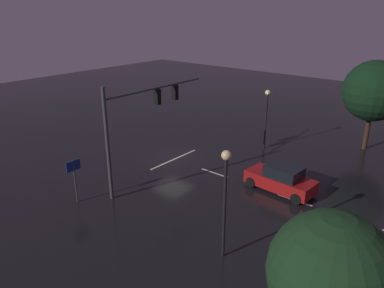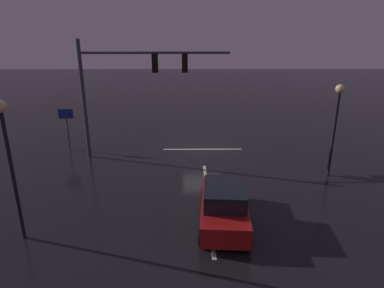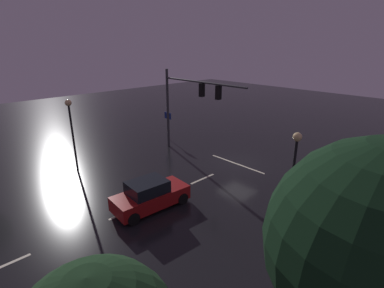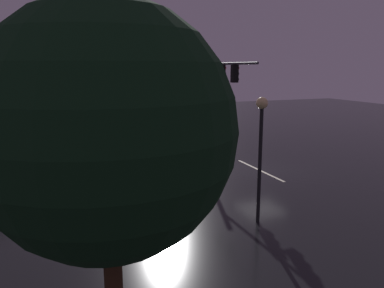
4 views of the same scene
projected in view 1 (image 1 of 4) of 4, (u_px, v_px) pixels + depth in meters
The scene contains 11 objects.
ground_plane at pixel (172, 159), 28.08m from camera, with size 80.00×80.00×0.00m, color black.
traffic_signal_assembly at pixel (141, 113), 22.56m from camera, with size 8.40×0.47×6.85m.
lane_dash_far at pixel (214, 173), 25.68m from camera, with size 2.20×0.16×0.01m, color beige.
lane_dash_mid at pixel (295, 200), 22.09m from camera, with size 2.20×0.16×0.01m, color beige.
stop_bar at pixel (174, 159), 27.97m from camera, with size 5.00×0.16×0.01m, color beige.
car_approaching at pixel (281, 179), 22.94m from camera, with size 2.15×4.46×1.70m.
street_lamp_left_kerb at pixel (267, 108), 29.03m from camera, with size 0.44×0.44×4.84m.
street_lamp_right_kerb at pixel (225, 185), 15.85m from camera, with size 0.44×0.44×5.29m.
route_sign at pixel (74, 172), 21.22m from camera, with size 0.90×0.09×2.70m.
tree_left_near at pixel (374, 91), 28.36m from camera, with size 4.73×4.73×7.16m.
tree_right_near at pixel (330, 274), 9.42m from camera, with size 3.30×3.30×6.17m.
Camera 1 is at (18.94, 17.73, 10.91)m, focal length 34.40 mm.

